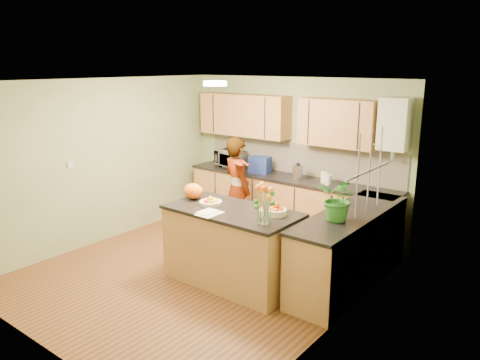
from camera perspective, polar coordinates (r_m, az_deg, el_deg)
The scene contains 28 objects.
floor at distance 6.42m, azimuth -4.56°, elevation -10.96°, with size 4.50×4.50×0.00m, color #543418.
ceiling at distance 5.82m, azimuth -5.04°, elevation 11.94°, with size 4.00×4.50×0.02m, color white.
wall_back at distance 7.76m, azimuth 6.56°, elevation 3.12°, with size 4.00×0.02×2.50m, color gray.
wall_front at distance 4.68m, azimuth -23.89°, elevation -5.38°, with size 4.00×0.02×2.50m, color gray.
wall_left at distance 7.47m, azimuth -16.15°, elevation 2.23°, with size 0.02×4.50×2.50m, color gray.
wall_right at distance 4.91m, azimuth 12.67°, elevation -3.58°, with size 0.02×4.50×2.50m, color gray.
back_counter at distance 7.65m, azimuth 5.85°, elevation -3.04°, with size 3.64×0.62×0.94m.
right_counter at distance 6.02m, azimuth 13.21°, elevation -8.16°, with size 0.62×2.24×0.94m.
splashback at distance 7.71m, azimuth 7.12°, elevation 2.65°, with size 3.60×0.02×0.52m, color white.
upper_cabinets at distance 7.62m, azimuth 4.87°, elevation 7.53°, with size 3.20×0.34×0.70m.
boiler at distance 6.79m, azimuth 18.37°, elevation 6.47°, with size 0.40×0.30×0.86m.
window_right at distance 5.37m, azimuth 15.55°, elevation 1.07°, with size 0.01×1.30×1.05m.
light_switch at distance 7.12m, azimuth -19.99°, elevation 1.79°, with size 0.02×0.09×0.09m, color silver.
ceiling_lamp at distance 6.05m, azimuth -3.06°, elevation 11.68°, with size 0.30×0.30×0.07m.
peninsula_island at distance 5.91m, azimuth -0.96°, elevation -8.05°, with size 1.68×0.86×0.96m.
fruit_dish at distance 5.96m, azimuth -3.60°, elevation -2.59°, with size 0.29×0.29×0.10m.
orange_bowl at distance 5.54m, azimuth 4.44°, elevation -3.67°, with size 0.25×0.25×0.15m.
flower_vase at distance 5.17m, azimuth 2.93°, elevation -1.77°, with size 0.27×0.27×0.51m.
orange_bag at distance 6.20m, azimuth -5.73°, elevation -1.36°, with size 0.27×0.23×0.21m, color orange.
papers at distance 5.59m, azimuth -3.71°, elevation -4.08°, with size 0.22×0.31×0.01m, color white.
violinist at distance 7.18m, azimuth -0.33°, elevation -1.21°, with size 0.60×0.39×1.64m, color tan.
violin at distance 6.77m, azimuth -0.16°, elevation 2.15°, with size 0.59×0.23×0.12m, color #531305, non-canonical shape.
microwave at distance 8.19m, azimuth -1.18°, elevation 2.60°, with size 0.52×0.35×0.29m, color silver.
blue_box at distance 7.76m, azimuth 2.46°, elevation 1.86°, with size 0.33×0.24×0.26m, color navy.
kettle at distance 7.37m, azimuth 7.05°, elevation 1.04°, with size 0.16×0.16×0.30m.
jar_cream at distance 7.20m, azimuth 10.26°, elevation 0.31°, with size 0.11×0.11×0.17m, color #F1E5C0.
jar_white at distance 7.11m, azimuth 10.70°, elevation 0.04°, with size 0.10×0.10×0.15m, color silver.
potted_plant at distance 5.47m, azimuth 12.00°, elevation -2.25°, with size 0.47×0.41×0.53m, color #2D7828.
Camera 1 is at (3.96, -4.26, 2.71)m, focal length 35.00 mm.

